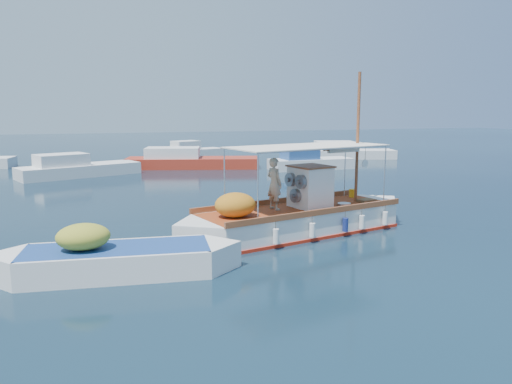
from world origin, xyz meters
name	(u,v)px	position (x,y,z in m)	size (l,w,h in m)	color
ground	(284,233)	(0.00, 0.00, 0.00)	(160.00, 160.00, 0.00)	black
fishing_caique	(298,218)	(0.49, -0.08, 0.55)	(9.83, 4.53, 6.20)	white
dinghy	(115,262)	(-6.19, -2.92, 0.36)	(6.99, 2.49, 1.72)	white
bg_boat_nw	(76,169)	(-7.93, 18.85, 0.49)	(8.27, 5.24, 1.80)	silver
bg_boat_n	(188,162)	(0.23, 21.47, 0.49)	(10.54, 5.30, 1.80)	#A42C1B
bg_boat_ne	(309,163)	(8.82, 17.91, 0.49)	(6.47, 2.48, 1.80)	silver
bg_boat_e	(345,153)	(15.30, 24.40, 0.49)	(8.88, 4.60, 1.80)	silver
bg_boat_far_n	(192,152)	(2.01, 29.48, 0.49)	(6.13, 3.94, 1.80)	silver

